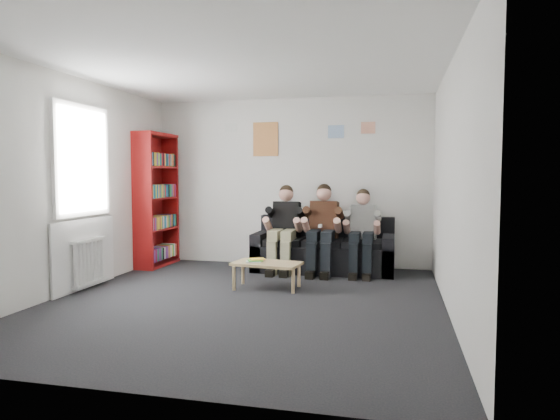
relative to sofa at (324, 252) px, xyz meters
name	(u,v)px	position (x,y,z in m)	size (l,w,h in m)	color
room_shell	(244,185)	(-0.62, -2.10, 1.06)	(5.00, 5.00, 5.00)	black
sofa	(324,252)	(0.00, 0.00, 0.00)	(2.11, 0.86, 0.81)	black
bookshelf	(157,200)	(-2.69, -0.17, 0.77)	(0.32, 0.96, 2.13)	maroon
coffee_table	(267,265)	(-0.54, -1.38, 0.01)	(0.85, 0.47, 0.34)	tan
game_cases	(255,260)	(-0.70, -1.40, 0.07)	(0.22, 0.19, 0.04)	silver
person_left	(284,229)	(-0.59, -0.20, 0.36)	(0.41, 0.87, 1.31)	black
person_middle	(322,229)	(0.00, -0.20, 0.36)	(0.42, 0.89, 1.33)	#4B2419
person_right	(362,232)	(0.59, -0.19, 0.34)	(0.38, 0.82, 1.26)	white
radiator	(90,262)	(-2.77, -1.90, 0.06)	(0.10, 0.64, 0.60)	white
window	(83,209)	(-2.85, -1.90, 0.74)	(0.05, 1.30, 2.36)	white
poster_large	(266,139)	(-1.02, 0.39, 1.76)	(0.42, 0.01, 0.55)	gold
poster_blue	(336,132)	(0.13, 0.39, 1.86)	(0.25, 0.01, 0.20)	#3F87D6
poster_pink	(368,128)	(0.63, 0.39, 1.91)	(0.22, 0.01, 0.18)	#D7439C
poster_sign	(231,128)	(-1.62, 0.39, 1.96)	(0.20, 0.01, 0.14)	silver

